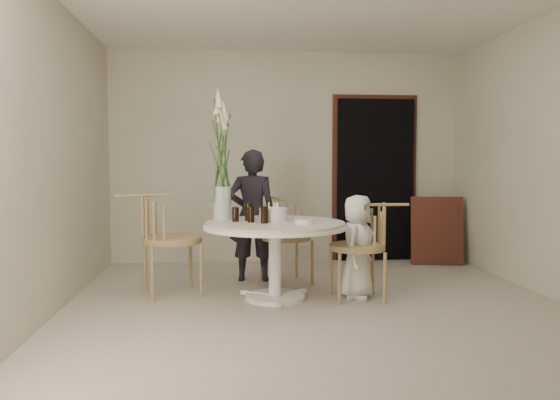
{
  "coord_description": "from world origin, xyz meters",
  "views": [
    {
      "loc": [
        -0.83,
        -4.78,
        1.29
      ],
      "look_at": [
        -0.3,
        0.3,
        0.93
      ],
      "focal_mm": 35.0,
      "sensor_mm": 36.0,
      "label": 1
    }
  ],
  "objects": [
    {
      "name": "ground",
      "position": [
        0.0,
        0.0,
        0.0
      ],
      "size": [
        4.5,
        4.5,
        0.0
      ],
      "primitive_type": "plane",
      "color": "beige",
      "rests_on": "ground"
    },
    {
      "name": "room_shell",
      "position": [
        0.0,
        0.0,
        1.62
      ],
      "size": [
        4.5,
        4.5,
        4.5
      ],
      "color": "white",
      "rests_on": "ground"
    },
    {
      "name": "doorway",
      "position": [
        1.15,
        2.19,
        1.05
      ],
      "size": [
        1.0,
        0.1,
        2.1
      ],
      "primitive_type": "cube",
      "color": "black",
      "rests_on": "ground"
    },
    {
      "name": "door_trim",
      "position": [
        1.15,
        2.23,
        1.11
      ],
      "size": [
        1.12,
        0.03,
        2.22
      ],
      "primitive_type": "cube",
      "color": "#55231D",
      "rests_on": "ground"
    },
    {
      "name": "table",
      "position": [
        -0.35,
        0.25,
        0.62
      ],
      "size": [
        1.33,
        1.33,
        0.73
      ],
      "color": "white",
      "rests_on": "ground"
    },
    {
      "name": "picture_frame",
      "position": [
        1.85,
        1.8,
        0.43
      ],
      "size": [
        0.67,
        0.32,
        0.85
      ],
      "primitive_type": "cube",
      "rotation": [
        -0.17,
        0.0,
        -0.22
      ],
      "color": "#55231D",
      "rests_on": "ground"
    },
    {
      "name": "chair_far",
      "position": [
        -0.2,
        1.06,
        0.59
      ],
      "size": [
        0.59,
        0.62,
        0.9
      ],
      "rotation": [
        0.0,
        0.0,
        0.26
      ],
      "color": "tan",
      "rests_on": "ground"
    },
    {
      "name": "chair_right",
      "position": [
        0.54,
        0.19,
        0.59
      ],
      "size": [
        0.56,
        0.52,
        0.91
      ],
      "rotation": [
        0.0,
        0.0,
        -1.58
      ],
      "color": "tan",
      "rests_on": "ground"
    },
    {
      "name": "chair_left",
      "position": [
        -1.46,
        0.5,
        0.64
      ],
      "size": [
        0.68,
        0.65,
        1.0
      ],
      "rotation": [
        0.0,
        0.0,
        1.85
      ],
      "color": "tan",
      "rests_on": "ground"
    },
    {
      "name": "girl",
      "position": [
        -0.52,
        1.09,
        0.71
      ],
      "size": [
        0.55,
        0.39,
        1.42
      ],
      "primitive_type": "imported",
      "rotation": [
        0.0,
        0.0,
        3.04
      ],
      "color": "black",
      "rests_on": "ground"
    },
    {
      "name": "boy",
      "position": [
        0.43,
        0.23,
        0.49
      ],
      "size": [
        0.51,
        0.57,
        0.98
      ],
      "primitive_type": "imported",
      "rotation": [
        0.0,
        0.0,
        1.04
      ],
      "color": "white",
      "rests_on": "ground"
    },
    {
      "name": "birthday_cake",
      "position": [
        -0.36,
        0.3,
        0.79
      ],
      "size": [
        0.26,
        0.26,
        0.18
      ],
      "rotation": [
        0.0,
        0.0,
        -0.09
      ],
      "color": "white",
      "rests_on": "table"
    },
    {
      "name": "cola_tumbler_a",
      "position": [
        -0.57,
        0.25,
        0.8
      ],
      "size": [
        0.08,
        0.08,
        0.14
      ],
      "primitive_type": "cylinder",
      "rotation": [
        0.0,
        0.0,
        -0.36
      ],
      "color": "black",
      "rests_on": "table"
    },
    {
      "name": "cola_tumbler_b",
      "position": [
        -0.46,
        0.16,
        0.81
      ],
      "size": [
        0.08,
        0.08,
        0.15
      ],
      "primitive_type": "cylinder",
      "rotation": [
        0.0,
        0.0,
        -0.19
      ],
      "color": "black",
      "rests_on": "table"
    },
    {
      "name": "cola_tumbler_c",
      "position": [
        -0.72,
        0.32,
        0.8
      ],
      "size": [
        0.08,
        0.08,
        0.14
      ],
      "primitive_type": "cylinder",
      "rotation": [
        0.0,
        0.0,
        -0.32
      ],
      "color": "black",
      "rests_on": "table"
    },
    {
      "name": "cola_tumbler_d",
      "position": [
        -0.59,
        0.4,
        0.81
      ],
      "size": [
        0.09,
        0.09,
        0.16
      ],
      "primitive_type": "cylinder",
      "rotation": [
        0.0,
        0.0,
        0.16
      ],
      "color": "black",
      "rests_on": "table"
    },
    {
      "name": "plate_stack",
      "position": [
        -0.1,
        0.06,
        0.75
      ],
      "size": [
        0.23,
        0.23,
        0.05
      ],
      "primitive_type": "cylinder",
      "rotation": [
        0.0,
        0.0,
        0.3
      ],
      "color": "white",
      "rests_on": "table"
    },
    {
      "name": "flower_vase",
      "position": [
        -0.84,
        0.5,
        1.3
      ],
      "size": [
        0.17,
        0.17,
        1.27
      ],
      "rotation": [
        0.0,
        0.0,
        0.28
      ],
      "color": "silver",
      "rests_on": "table"
    }
  ]
}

